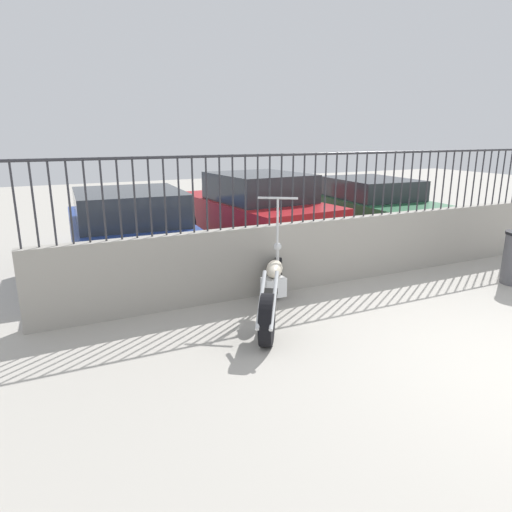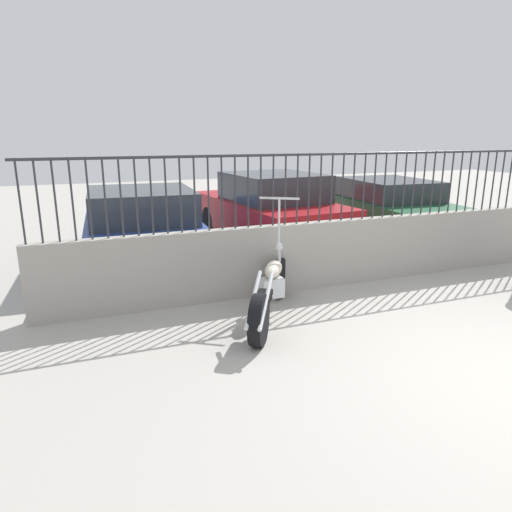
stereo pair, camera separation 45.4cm
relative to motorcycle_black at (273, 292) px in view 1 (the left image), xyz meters
The scene contains 6 objects.
low_wall 1.88m from the motorcycle_black, 30.04° to the left, with size 8.75×0.18×0.98m.
fence_railing 2.25m from the motorcycle_black, 30.04° to the left, with size 8.75×0.04×0.98m.
motorcycle_black is the anchor object (origin of this frame).
car_blue 3.39m from the motorcycle_black, 108.21° to the left, with size 2.07×4.07×1.31m.
car_red 4.15m from the motorcycle_black, 67.01° to the left, with size 2.17×4.11×1.45m.
car_green 5.54m from the motorcycle_black, 39.95° to the left, with size 1.97×4.25×1.27m.
Camera 1 is at (-4.08, -2.41, 2.21)m, focal length 32.00 mm.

